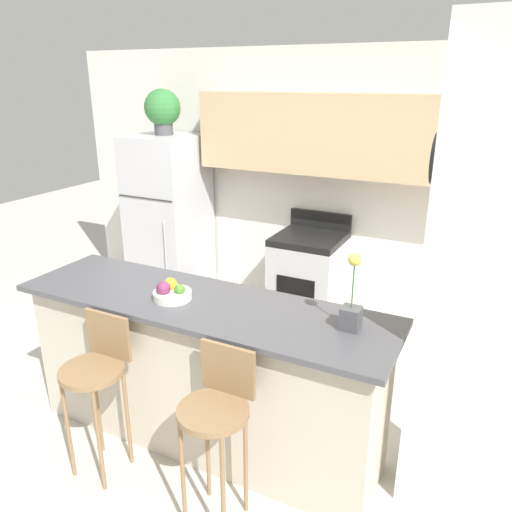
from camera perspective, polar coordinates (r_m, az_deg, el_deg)
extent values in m
plane|color=beige|center=(3.59, -5.75, -19.79)|extent=(14.00, 14.00, 0.00)
cube|color=white|center=(4.83, 7.69, 7.61)|extent=(5.60, 0.06, 2.55)
cube|color=tan|center=(4.49, 10.34, 13.42)|extent=(2.79, 0.32, 0.70)
cube|color=silver|center=(4.63, 7.25, 10.27)|extent=(0.68, 0.28, 0.12)
cube|color=white|center=(2.69, 22.33, -3.69)|extent=(0.36, 0.32, 2.55)
cylinder|color=black|center=(2.54, 19.87, 10.45)|extent=(0.02, 0.24, 0.24)
cylinder|color=white|center=(2.54, 19.73, 10.46)|extent=(0.01, 0.21, 0.21)
cube|color=beige|center=(3.30, -6.04, -13.31)|extent=(2.28, 0.57, 0.97)
cube|color=#4C4C51|center=(3.06, -6.38, -5.43)|extent=(2.40, 0.69, 0.03)
cube|color=silver|center=(5.35, -9.71, 1.12)|extent=(0.66, 0.71, 1.19)
cube|color=silver|center=(5.14, -10.27, 10.36)|extent=(0.66, 0.71, 0.56)
cube|color=#333333|center=(4.92, -12.59, 6.46)|extent=(0.63, 0.01, 0.01)
cylinder|color=#B2B2B7|center=(4.93, -10.27, 0.19)|extent=(0.02, 0.02, 0.65)
cube|color=silver|center=(4.76, 5.92, -3.24)|extent=(0.60, 0.61, 0.85)
cube|color=black|center=(4.61, 6.11, 1.98)|extent=(0.60, 0.61, 0.06)
cube|color=black|center=(4.83, 7.39, 4.14)|extent=(0.60, 0.04, 0.16)
cube|color=black|center=(4.48, 4.49, -4.13)|extent=(0.36, 0.01, 0.27)
cylinder|color=olive|center=(3.07, -18.28, -12.40)|extent=(0.37, 0.37, 0.03)
cube|color=olive|center=(3.09, -16.55, -8.64)|extent=(0.31, 0.02, 0.28)
cylinder|color=olive|center=(3.28, -20.69, -17.98)|extent=(0.02, 0.02, 0.68)
cylinder|color=olive|center=(3.13, -17.50, -19.55)|extent=(0.02, 0.02, 0.68)
cylinder|color=olive|center=(3.41, -17.67, -16.01)|extent=(0.02, 0.02, 0.68)
cylinder|color=olive|center=(3.27, -14.48, -17.39)|extent=(0.02, 0.02, 0.68)
cylinder|color=olive|center=(2.63, -4.95, -17.31)|extent=(0.37, 0.37, 0.03)
cube|color=olive|center=(2.65, -3.23, -12.80)|extent=(0.31, 0.02, 0.28)
cylinder|color=olive|center=(2.84, -8.36, -23.59)|extent=(0.02, 0.02, 0.68)
cylinder|color=olive|center=(2.74, -3.79, -25.34)|extent=(0.02, 0.02, 0.68)
cylinder|color=olive|center=(2.98, -5.55, -20.88)|extent=(0.02, 0.02, 0.68)
cylinder|color=olive|center=(2.89, -1.18, -22.37)|extent=(0.02, 0.02, 0.68)
cylinder|color=#4C4C51|center=(5.10, -10.51, 14.16)|extent=(0.18, 0.18, 0.13)
sphere|color=#387F3D|center=(5.09, -10.65, 16.34)|extent=(0.35, 0.35, 0.35)
cube|color=#4C4C51|center=(2.73, 10.77, -6.99)|extent=(0.10, 0.10, 0.13)
cylinder|color=#386633|center=(2.66, 11.03, -3.36)|extent=(0.01, 0.01, 0.25)
sphere|color=#DBCC4C|center=(2.60, 11.23, -0.39)|extent=(0.07, 0.07, 0.07)
cylinder|color=silver|center=(3.09, -9.52, -4.44)|extent=(0.23, 0.23, 0.05)
sphere|color=#4C7F2D|center=(3.05, -8.71, -3.80)|extent=(0.07, 0.07, 0.07)
sphere|color=gold|center=(3.12, -9.75, -3.19)|extent=(0.08, 0.08, 0.08)
sphere|color=#7A2D56|center=(3.06, -10.54, -3.66)|extent=(0.09, 0.09, 0.09)
cylinder|color=#59595B|center=(5.01, -6.05, -5.00)|extent=(0.28, 0.28, 0.38)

